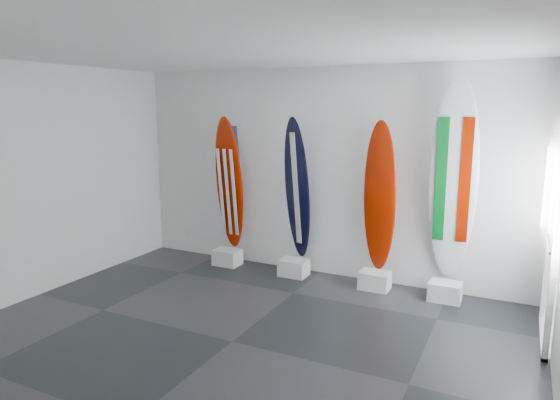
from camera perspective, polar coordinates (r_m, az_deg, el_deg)
The scene contains 14 objects.
floor at distance 5.46m, azimuth -5.54°, elevation -15.94°, with size 6.00×6.00×0.00m, color black.
ceiling at distance 4.91m, azimuth -6.19°, elevation 17.14°, with size 6.00×6.00×0.00m, color white.
wall_back at distance 7.18m, azimuth 4.83°, elevation 3.12°, with size 6.00×6.00×0.00m, color silver.
wall_left at distance 7.03m, azimuth -27.05°, elevation 1.81°, with size 5.00×5.00×0.00m, color silver.
display_block_usa at distance 7.85m, azimuth -6.08°, elevation -6.59°, with size 0.40×0.30×0.24m, color silver.
surfboard_usa at distance 7.67m, azimuth -5.85°, elevation 1.88°, with size 0.47×0.08×2.08m, color #8D1601.
display_block_navy at distance 7.32m, azimuth 1.59°, elevation -7.81°, with size 0.40×0.30×0.24m, color silver.
surfboard_navy at distance 7.13m, azimuth 1.98°, elevation 1.27°, with size 0.47×0.08×2.08m, color black.
display_block_swiss at distance 6.93m, azimuth 10.86°, elevation -9.09°, with size 0.40×0.30×0.24m, color silver.
surfboard_swiss at distance 6.73m, azimuth 11.43°, elevation 0.36°, with size 0.46×0.08×2.04m, color #8D1601.
display_block_italy at distance 6.76m, azimuth 18.49°, elevation -9.97°, with size 0.40×0.30×0.24m, color silver.
surfboard_italy at distance 6.52m, azimuth 19.35°, elevation 2.05°, with size 0.59×0.08×2.61m, color silver.
wall_outlet at distance 8.58m, azimuth -10.77°, elevation -3.61°, with size 0.09×0.02×0.13m, color silver.
glass_door at distance 5.78m, azimuth 29.48°, elevation -0.86°, with size 0.12×1.16×2.85m, color white, non-canonical shape.
Camera 1 is at (2.61, -4.13, 2.45)m, focal length 31.72 mm.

